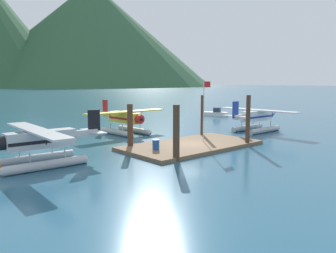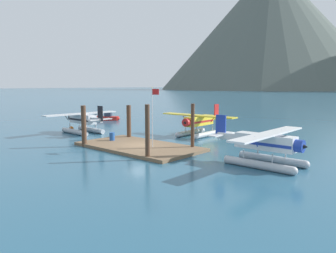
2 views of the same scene
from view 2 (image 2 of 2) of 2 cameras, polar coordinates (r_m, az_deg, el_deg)
name	(u,v)px [view 2 (image 2 of 2)]	position (r m, az deg, el deg)	size (l,w,h in m)	color
ground_plane	(139,148)	(33.46, -5.20, -3.78)	(1200.00, 1200.00, 0.00)	#285670
dock_platform	(139,147)	(33.43, -5.20, -3.53)	(13.01, 6.83, 0.30)	brown
piling_near_left	(84,126)	(34.96, -14.59, 0.06)	(0.51, 0.51, 4.30)	#4C3323
piling_near_right	(147,132)	(27.81, -3.64, -1.03)	(0.40, 0.40, 4.79)	#4C3323
piling_far_left	(129,122)	(38.66, -6.91, 0.74)	(0.52, 0.52, 4.06)	#4C3323
piling_far_right	(193,127)	(32.18, 4.36, -0.06)	(0.36, 0.36, 4.61)	#4C3323
flagpole	(153,110)	(31.68, -2.62, 2.91)	(0.95, 0.10, 5.93)	silver
fuel_drum	(112,136)	(36.53, -9.82, -1.74)	(0.62, 0.62, 0.88)	#1E4C99
mooring_buoy	(71,129)	(47.46, -16.66, -0.36)	(0.66, 0.66, 0.66)	orange
mountain_ridge_east_peak	(270,27)	(495.17, 17.51, 16.33)	(303.92, 303.92, 173.08)	#4C5651
seaplane_white_stbd_fwd	(265,146)	(26.94, 16.76, -3.37)	(7.98, 10.40, 3.84)	#B7BABF
seaplane_silver_port_fwd	(83,121)	(44.79, -14.80, 0.87)	(7.98, 10.45, 3.84)	#B7BABF
seaplane_yellow_bow_centre	(199,123)	(41.22, 5.46, 0.54)	(10.44, 7.98, 3.84)	#B7BABF
boat_red_open_west	(107,117)	(60.49, -10.61, 1.58)	(4.29, 3.66, 1.50)	#B2231E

